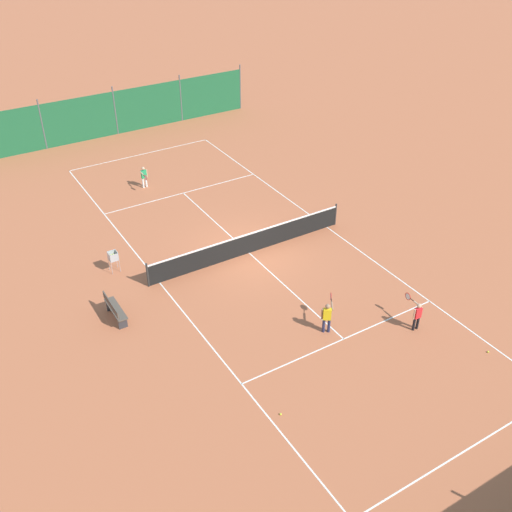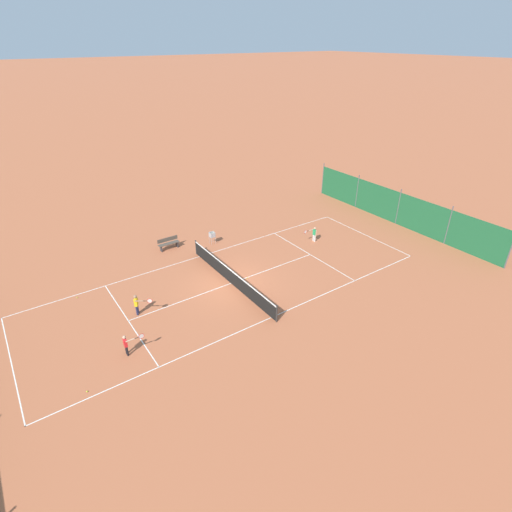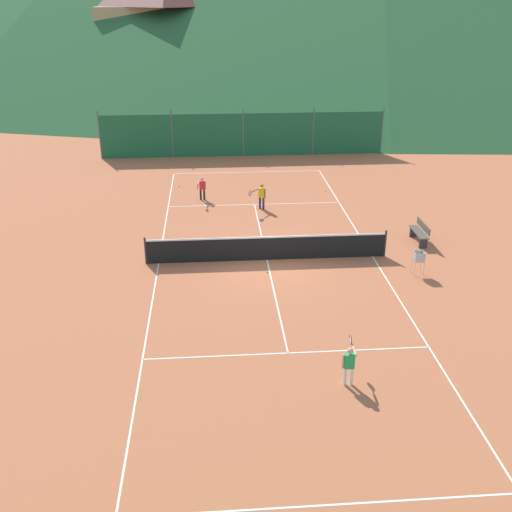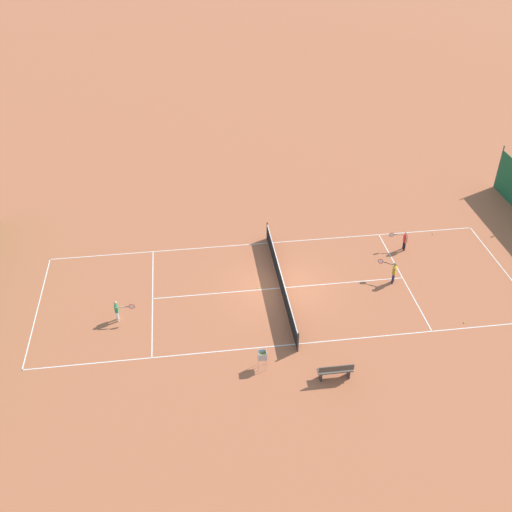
# 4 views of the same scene
# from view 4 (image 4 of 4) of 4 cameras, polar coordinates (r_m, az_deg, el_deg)

# --- Properties ---
(ground_plane) EXTENTS (600.00, 600.00, 0.00)m
(ground_plane) POSITION_cam_4_polar(r_m,az_deg,el_deg) (30.26, 2.34, -3.07)
(ground_plane) COLOR #B7603D
(court_line_markings) EXTENTS (8.25, 23.85, 0.01)m
(court_line_markings) POSITION_cam_4_polar(r_m,az_deg,el_deg) (30.25, 2.34, -3.06)
(court_line_markings) COLOR white
(court_line_markings) RESTS_ON ground
(tennis_net) EXTENTS (9.18, 0.08, 1.06)m
(tennis_net) POSITION_cam_4_polar(r_m,az_deg,el_deg) (29.95, 2.37, -2.32)
(tennis_net) COLOR #2D2D2D
(tennis_net) RESTS_ON ground
(player_near_baseline) EXTENTS (0.40, 0.96, 1.13)m
(player_near_baseline) POSITION_cam_4_polar(r_m,az_deg,el_deg) (33.60, 13.92, 1.54)
(player_near_baseline) COLOR black
(player_near_baseline) RESTS_ON ground
(player_far_service) EXTENTS (0.84, 0.83, 1.22)m
(player_far_service) POSITION_cam_4_polar(r_m,az_deg,el_deg) (30.98, 12.95, -1.38)
(player_far_service) COLOR #23284C
(player_far_service) RESTS_ON ground
(player_near_service) EXTENTS (0.39, 0.95, 1.12)m
(player_near_service) POSITION_cam_4_polar(r_m,az_deg,el_deg) (28.67, -13.03, -4.97)
(player_near_service) COLOR white
(player_near_service) RESTS_ON ground
(tennis_ball_mid_court) EXTENTS (0.07, 0.07, 0.07)m
(tennis_ball_mid_court) POSITION_cam_4_polar(r_m,az_deg,el_deg) (29.84, 19.21, -5.99)
(tennis_ball_mid_court) COLOR #CCE033
(tennis_ball_mid_court) RESTS_ON ground
(tennis_ball_by_net_left) EXTENTS (0.07, 0.07, 0.07)m
(tennis_ball_by_net_left) POSITION_cam_4_polar(r_m,az_deg,el_deg) (35.70, 16.50, 2.04)
(tennis_ball_by_net_left) COLOR #CCE033
(tennis_ball_by_net_left) RESTS_ON ground
(tennis_ball_service_box) EXTENTS (0.07, 0.07, 0.07)m
(tennis_ball_service_box) POSITION_cam_4_polar(r_m,az_deg,el_deg) (30.17, 0.23, -3.09)
(tennis_ball_service_box) COLOR #CCE033
(tennis_ball_service_box) RESTS_ON ground
(ball_hopper) EXTENTS (0.36, 0.36, 0.89)m
(ball_hopper) POSITION_cam_4_polar(r_m,az_deg,el_deg) (25.69, 0.61, -9.51)
(ball_hopper) COLOR #B7B7BC
(ball_hopper) RESTS_ON ground
(courtside_bench) EXTENTS (0.36, 1.50, 0.84)m
(courtside_bench) POSITION_cam_4_polar(r_m,az_deg,el_deg) (25.60, 7.56, -10.78)
(courtside_bench) COLOR #51473D
(courtside_bench) RESTS_ON ground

